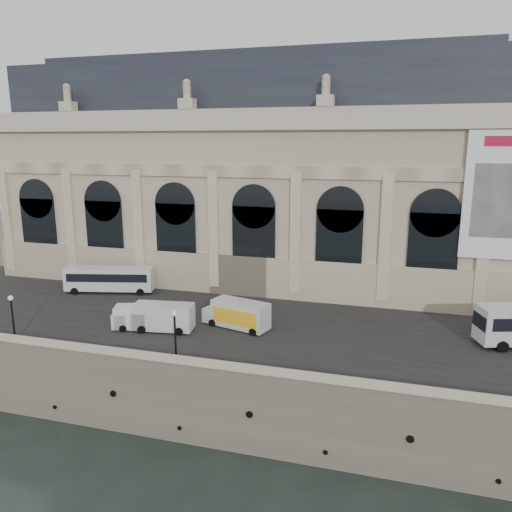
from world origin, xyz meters
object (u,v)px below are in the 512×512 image
at_px(bus_left, 109,279).
at_px(box_truck, 237,314).
at_px(lamp_left, 13,320).
at_px(van_c, 160,317).
at_px(van_b, 138,317).
at_px(lamp_right, 175,336).

xyz_separation_m(bus_left, box_truck, (18.95, -7.07, -0.39)).
height_order(bus_left, box_truck, bus_left).
xyz_separation_m(bus_left, lamp_left, (0.25, -16.54, 0.49)).
distance_m(bus_left, van_c, 15.41).
bearing_deg(box_truck, van_b, -162.63).
distance_m(bus_left, lamp_right, 22.89).
xyz_separation_m(lamp_left, lamp_right, (16.11, 0.53, -0.05)).
xyz_separation_m(van_b, lamp_right, (6.91, -5.97, 1.04)).
xyz_separation_m(van_c, box_truck, (7.14, 2.82, 0.02)).
xyz_separation_m(box_truck, lamp_right, (-2.59, -8.94, 0.83)).
bearing_deg(lamp_left, bus_left, 90.85).
bearing_deg(van_c, van_b, -176.38).
distance_m(box_truck, lamp_left, 20.98).
distance_m(bus_left, lamp_left, 16.55).
distance_m(bus_left, van_b, 13.80).
relative_size(box_truck, lamp_right, 1.62).
distance_m(van_b, box_truck, 9.96).
relative_size(bus_left, van_c, 1.75).
relative_size(box_truck, lamp_left, 1.59).
height_order(van_b, lamp_left, lamp_left).
height_order(van_c, lamp_left, lamp_left).
height_order(box_truck, lamp_left, lamp_left).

